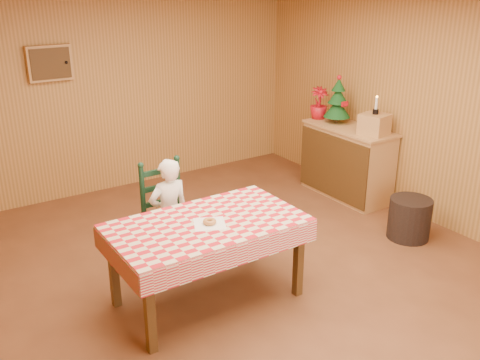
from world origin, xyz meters
The scene contains 13 objects.
ground centered at (0.00, 0.00, 0.00)m, with size 6.00×6.00×0.00m, color brown.
cabin_walls centered at (0.00, 0.53, 1.83)m, with size 5.10×6.05×2.65m.
dining_table centered at (-0.52, -0.08, 0.69)m, with size 1.66×0.96×0.77m.
ladder_chair centered at (-0.52, 0.71, 0.50)m, with size 0.44×0.40×1.08m.
seated_child centered at (-0.52, 0.65, 0.56)m, with size 0.41×0.27×1.12m, color white.
napkin centered at (-0.52, -0.13, 0.77)m, with size 0.26×0.26×0.00m, color white.
donut centered at (-0.52, -0.13, 0.79)m, with size 0.11×0.11×0.04m, color #B57B41.
shelf_unit centered at (2.22, 1.04, 0.47)m, with size 0.54×1.24×0.93m.
crate centered at (2.22, 0.64, 1.06)m, with size 0.30×0.30×0.25m, color tan.
christmas_tree centered at (2.22, 1.29, 1.21)m, with size 0.34×0.34×0.62m.
flower_arrangement centered at (2.17, 1.59, 1.14)m, with size 0.24×0.24×0.42m, color #B0101B.
candle_set centered at (2.22, 0.64, 1.24)m, with size 0.07×0.07×0.22m.
storage_bin centered at (1.94, -0.24, 0.23)m, with size 0.46×0.46×0.46m, color black.
Camera 1 is at (-2.55, -3.66, 2.72)m, focal length 40.00 mm.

